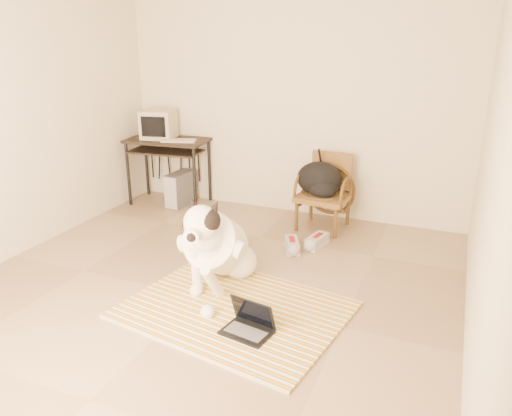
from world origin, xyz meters
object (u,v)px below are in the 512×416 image
Objects in this scene: laptop at (249,324)px; rattan_chair at (325,192)px; dog at (216,247)px; backpack at (320,180)px; crt_monitor at (159,124)px; pc_tower at (181,189)px; computer_desk at (167,148)px.

rattan_chair reaches higher than laptop.
dog is 3.14× the size of laptop.
rattan_chair reaches higher than backpack.
rattan_chair is at bearing -2.08° from crt_monitor.
pc_tower is 0.56× the size of rattan_chair.
laptop is at bearing -47.82° from computer_desk.
laptop is 0.77× the size of backpack.
backpack is at bearing -2.73° from computer_desk.
computer_desk is 1.95m from backpack.
crt_monitor is at bearing 165.34° from computer_desk.
rattan_chair is 1.62× the size of backpack.
crt_monitor is at bearing 176.55° from backpack.
crt_monitor is at bearing 133.43° from laptop.
backpack is at bearing -3.45° from crt_monitor.
laptop is 3.29m from crt_monitor.
computer_desk is (-1.52, 1.70, 0.34)m from dog.
backpack is (1.78, -0.08, 0.33)m from pc_tower.
crt_monitor is 0.56× the size of rattan_chair.
laptop is (0.54, -0.57, -0.27)m from dog.
laptop is 0.47× the size of rattan_chair.
laptop is at bearing -50.01° from pc_tower.
dog is 1.72m from rattan_chair.
dog reaches higher than computer_desk.
computer_desk is 2.01m from rattan_chair.
computer_desk reaches higher than laptop.
pc_tower is 1.81m from backpack.
dog reaches higher than rattan_chair.
backpack is (0.43, 1.61, 0.19)m from dog.
dog is 1.67m from backpack.
crt_monitor is 0.82m from pc_tower.
dog is 2.64× the size of pc_tower.
rattan_chair is (1.83, -0.03, 0.20)m from pc_tower.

